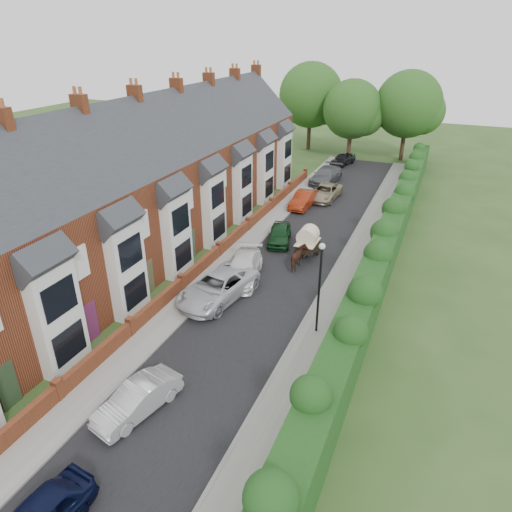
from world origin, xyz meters
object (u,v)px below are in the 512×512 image
Objects in this scene: car_silver_b at (218,287)px; car_green at (280,234)px; car_beige at (325,192)px; car_red at (304,199)px; car_black at (343,159)px; lamppost at (320,277)px; car_silver_a at (138,399)px; horse at (299,258)px; car_white at (243,268)px; car_grey at (326,175)px; horse_cart at (308,240)px.

car_silver_b is 1.47× the size of car_green.
car_beige is at bearing 72.12° from car_green.
car_black is at bearing 92.67° from car_red.
car_green is (-5.69, 9.87, -2.63)m from lamppost.
horse reaches higher than car_silver_a.
car_black is 26.89m from horse.
car_beige is (0.55, 10.74, 0.01)m from car_green.
car_black is at bearing 100.42° from car_silver_b.
car_white reaches higher than car_green.
car_white is at bearing -89.35° from car_beige.
lamppost reaches higher than car_grey.
car_black is (-1.26, 12.54, 0.02)m from car_beige.
car_green is 0.81× the size of car_beige.
car_white is at bearing 93.08° from car_silver_b.
horse_cart is at bearing -44.32° from car_green.
car_grey is at bearing 100.93° from horse_cart.
car_beige is 2.70× the size of horse.
lamppost is 26.42m from car_grey.
car_green is (-0.44, 18.07, 0.02)m from car_silver_a.
car_silver_b is 1.15× the size of car_white.
car_silver_b is at bearing -110.19° from car_white.
car_silver_b is at bearing 58.99° from horse.
car_white reaches higher than car_beige.
car_white is 0.92× the size of car_grey.
car_white is at bearing 107.39° from car_silver_a.
car_red reaches higher than car_black.
car_white reaches higher than car_black.
car_black is 2.28× the size of horse.
car_grey reaches higher than car_white.
car_beige is 12.61m from car_black.
car_silver_a is at bearing -85.14° from car_red.
car_grey is (-1.26, 4.89, 0.12)m from car_beige.
horse_cart reaches higher than car_silver_b.
car_beige is 12.39m from horse_cart.
car_grey reaches higher than car_red.
car_silver_a is 1.27× the size of horse_cart.
lamppost reaches higher than car_red.
lamppost is at bearing -45.51° from car_white.
car_silver_b reaches higher than car_grey.
car_green is 23.30m from car_black.
car_white is 16.87m from car_beige.
car_black is 24.97m from horse_cart.
lamppost is 1.21× the size of car_red.
lamppost reaches higher than car_beige.
car_silver_a is 0.97× the size of car_black.
horse_cart is (2.04, -12.20, 0.61)m from car_beige.
car_grey is at bearing 77.67° from car_green.
car_grey reaches higher than horse.
car_beige is (1.12, 19.61, -0.12)m from car_silver_b.
car_beige is 0.89× the size of car_grey.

